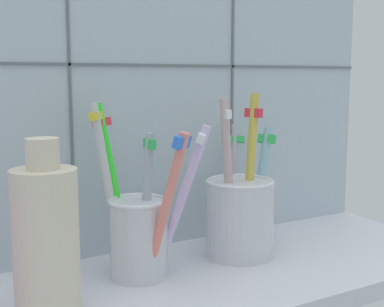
{
  "coord_description": "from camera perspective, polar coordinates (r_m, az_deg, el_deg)",
  "views": [
    {
      "loc": [
        -28.42,
        -45.57,
        22.67
      ],
      "look_at": [
        0.0,
        2.95,
        14.5
      ],
      "focal_mm": 49.5,
      "sensor_mm": 36.0,
      "label": 1
    }
  ],
  "objects": [
    {
      "name": "ceramic_vase",
      "position": [
        0.48,
        -15.45,
        -8.92
      ],
      "size": [
        5.68,
        5.68,
        15.62
      ],
      "color": "beige",
      "rests_on": "counter_slab"
    },
    {
      "name": "tile_wall_back",
      "position": [
        0.64,
        -4.13,
        8.09
      ],
      "size": [
        64.0,
        2.2,
        45.0
      ],
      "color": "#B2C1CC",
      "rests_on": "ground"
    },
    {
      "name": "toothbrush_cup_left",
      "position": [
        0.55,
        -5.68,
        -7.93
      ],
      "size": [
        10.81,
        11.61,
        18.19
      ],
      "color": "silver",
      "rests_on": "counter_slab"
    },
    {
      "name": "toothbrush_cup_right",
      "position": [
        0.62,
        5.23,
        -6.3
      ],
      "size": [
        10.91,
        10.97,
        18.86
      ],
      "color": "silver",
      "rests_on": "counter_slab"
    },
    {
      "name": "counter_slab",
      "position": [
        0.58,
        1.52,
        -13.71
      ],
      "size": [
        64.0,
        22.0,
        2.0
      ],
      "primitive_type": "cube",
      "color": "silver",
      "rests_on": "ground"
    }
  ]
}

